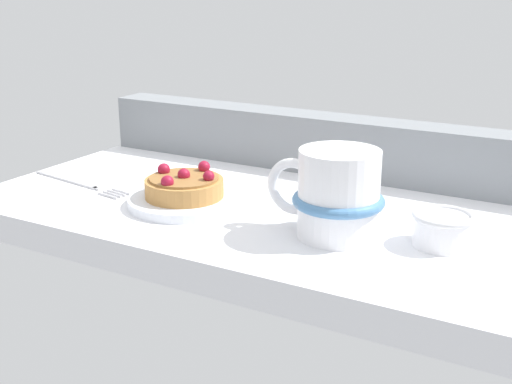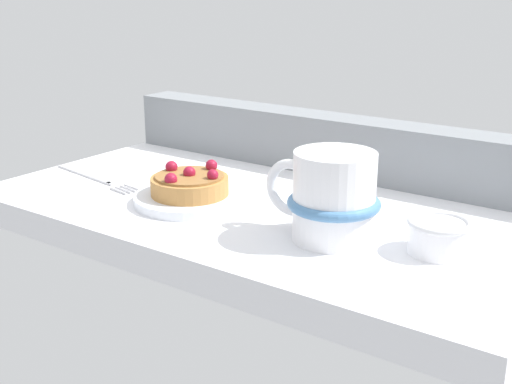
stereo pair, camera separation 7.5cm
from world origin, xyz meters
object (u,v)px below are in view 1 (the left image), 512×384
object	(u,v)px
raspberry_tart	(184,186)
sugar_bowl	(442,228)
dessert_plate	(185,201)
dessert_fork	(80,183)
coffee_mug	(336,194)

from	to	relation	value
raspberry_tart	sugar_bowl	distance (cm)	30.89
dessert_plate	sugar_bowl	bearing A→B (deg)	4.44
dessert_plate	raspberry_tart	bearing A→B (deg)	114.67
raspberry_tart	sugar_bowl	size ratio (longest dim) A/B	1.50
raspberry_tart	dessert_fork	distance (cm)	17.40
raspberry_tart	sugar_bowl	xyz separation A→B (cm)	(30.80, 2.38, -0.52)
dessert_fork	dessert_plate	bearing A→B (deg)	0.14
dessert_fork	coffee_mug	bearing A→B (deg)	-0.55
sugar_bowl	coffee_mug	bearing A→B (deg)	-165.44
coffee_mug	dessert_fork	bearing A→B (deg)	179.45
dessert_fork	raspberry_tart	bearing A→B (deg)	0.18
coffee_mug	sugar_bowl	bearing A→B (deg)	14.56
dessert_plate	coffee_mug	bearing A→B (deg)	-1.15
coffee_mug	sugar_bowl	world-z (taller)	coffee_mug
raspberry_tart	coffee_mug	bearing A→B (deg)	-1.19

